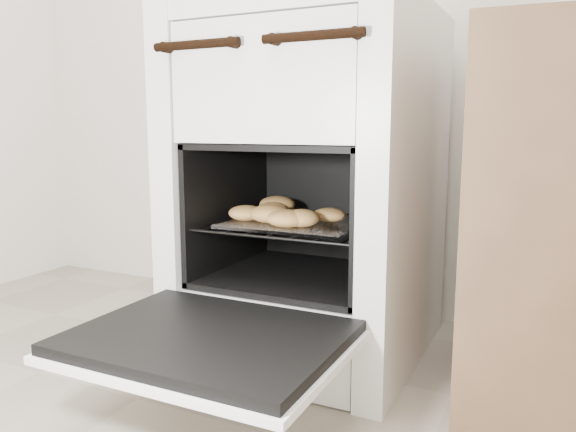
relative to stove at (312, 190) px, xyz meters
name	(u,v)px	position (x,y,z in m)	size (l,w,h in m)	color
stove	(312,190)	(0.00, 0.00, 0.00)	(0.62, 0.69, 0.94)	silver
oven_door	(209,341)	(0.00, -0.52, -0.26)	(0.55, 0.43, 0.04)	black
oven_rack	(301,224)	(0.00, -0.07, -0.08)	(0.45, 0.43, 0.01)	black
foil_sheet	(298,223)	(0.00, -0.09, -0.08)	(0.35, 0.31, 0.01)	white
baked_rolls	(281,213)	(-0.05, -0.10, -0.05)	(0.31, 0.31, 0.05)	tan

